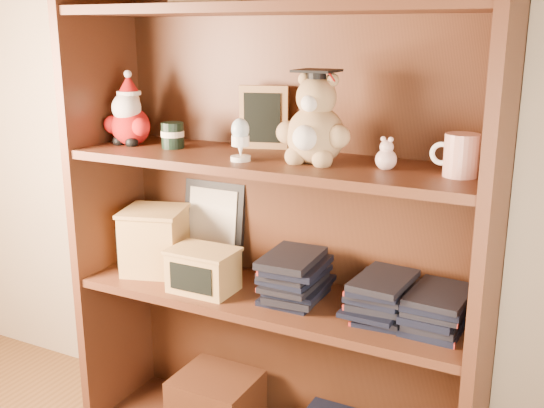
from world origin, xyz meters
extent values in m
cube|color=tan|center=(0.00, 1.50, 1.25)|extent=(3.00, 0.04, 2.50)
cube|color=#502916|center=(-0.61, 1.30, 0.80)|extent=(0.03, 0.35, 1.60)
cube|color=#502916|center=(0.56, 1.30, 0.80)|extent=(0.03, 0.35, 1.60)
cube|color=#4A2614|center=(-0.02, 1.47, 0.80)|extent=(1.20, 0.02, 1.60)
cube|color=#502916|center=(-0.02, 1.30, 1.34)|extent=(1.14, 0.33, 0.02)
cube|color=#4A2614|center=(-0.22, 1.30, 0.14)|extent=(0.25, 0.22, 0.18)
cube|color=#502916|center=(-0.02, 1.30, 0.54)|extent=(1.14, 0.33, 0.02)
cube|color=#502916|center=(-0.02, 1.30, 0.94)|extent=(1.14, 0.33, 0.02)
sphere|color=#A50F0F|center=(-0.50, 1.30, 1.00)|extent=(0.12, 0.12, 0.12)
sphere|color=#A50F0F|center=(-0.56, 1.29, 1.01)|extent=(0.05, 0.05, 0.05)
sphere|color=#A50F0F|center=(-0.45, 1.29, 1.01)|extent=(0.05, 0.05, 0.05)
sphere|color=black|center=(-0.53, 1.28, 0.96)|extent=(0.04, 0.04, 0.04)
sphere|color=black|center=(-0.48, 1.28, 0.96)|extent=(0.04, 0.04, 0.04)
sphere|color=white|center=(-0.50, 1.29, 1.06)|extent=(0.09, 0.09, 0.09)
sphere|color=#D8B293|center=(-0.50, 1.30, 1.08)|extent=(0.06, 0.06, 0.06)
cone|color=#A50F0F|center=(-0.50, 1.30, 1.13)|extent=(0.07, 0.07, 0.06)
sphere|color=white|center=(-0.50, 1.30, 1.16)|extent=(0.02, 0.02, 0.02)
cylinder|color=white|center=(-0.50, 1.30, 1.10)|extent=(0.07, 0.07, 0.01)
cylinder|color=black|center=(-0.35, 1.30, 0.99)|extent=(0.07, 0.07, 0.08)
cylinder|color=beige|center=(-0.35, 1.30, 0.99)|extent=(0.07, 0.07, 0.02)
cube|color=#9E7547|center=(-0.11, 1.42, 1.04)|extent=(0.14, 0.06, 0.18)
cube|color=black|center=(-0.11, 1.41, 1.04)|extent=(0.10, 0.03, 0.14)
cube|color=#9E7547|center=(-0.11, 1.45, 0.97)|extent=(0.08, 0.08, 0.01)
cylinder|color=white|center=(-0.08, 1.23, 0.96)|extent=(0.05, 0.05, 0.01)
cone|color=white|center=(-0.08, 1.23, 0.98)|extent=(0.02, 0.02, 0.04)
cylinder|color=white|center=(-0.08, 1.23, 1.00)|extent=(0.05, 0.05, 0.03)
ellipsoid|color=silver|center=(-0.08, 1.23, 1.03)|extent=(0.05, 0.05, 0.06)
sphere|color=tan|center=(0.10, 1.30, 1.02)|extent=(0.15, 0.15, 0.15)
sphere|color=white|center=(0.10, 1.24, 1.02)|extent=(0.07, 0.07, 0.07)
sphere|color=tan|center=(0.03, 1.28, 1.03)|extent=(0.06, 0.06, 0.06)
sphere|color=tan|center=(0.18, 1.28, 1.03)|extent=(0.06, 0.06, 0.06)
sphere|color=tan|center=(0.07, 1.26, 0.97)|extent=(0.05, 0.05, 0.05)
sphere|color=tan|center=(0.14, 1.26, 0.97)|extent=(0.05, 0.05, 0.05)
sphere|color=tan|center=(0.10, 1.30, 1.12)|extent=(0.10, 0.10, 0.10)
sphere|color=white|center=(0.10, 1.26, 1.11)|extent=(0.04, 0.04, 0.04)
sphere|color=tan|center=(0.07, 1.32, 1.16)|extent=(0.03, 0.03, 0.03)
sphere|color=tan|center=(0.14, 1.32, 1.16)|extent=(0.03, 0.03, 0.03)
cylinder|color=black|center=(0.10, 1.30, 1.17)|extent=(0.05, 0.05, 0.02)
cube|color=black|center=(0.10, 1.30, 1.19)|extent=(0.10, 0.10, 0.01)
cylinder|color=#A50F0F|center=(0.15, 1.28, 1.17)|extent=(0.00, 0.05, 0.03)
sphere|color=beige|center=(0.30, 1.30, 0.97)|extent=(0.05, 0.05, 0.05)
sphere|color=beige|center=(0.30, 1.30, 1.01)|extent=(0.03, 0.03, 0.03)
sphere|color=beige|center=(0.29, 1.30, 1.03)|extent=(0.01, 0.01, 0.01)
sphere|color=beige|center=(0.31, 1.30, 1.03)|extent=(0.01, 0.01, 0.01)
cylinder|color=silver|center=(0.48, 1.30, 1.00)|extent=(0.08, 0.08, 0.10)
torus|color=white|center=(0.43, 1.30, 1.00)|extent=(0.06, 0.01, 0.06)
cube|color=black|center=(-0.31, 1.45, 0.69)|extent=(0.22, 0.05, 0.27)
cube|color=beige|center=(-0.31, 1.43, 0.69)|extent=(0.17, 0.04, 0.23)
cube|color=tan|center=(-0.44, 1.30, 0.65)|extent=(0.22, 0.22, 0.19)
cube|color=black|center=(-0.44, 1.22, 0.65)|extent=(0.12, 0.04, 0.13)
cube|color=tan|center=(-0.44, 1.30, 0.75)|extent=(0.23, 0.23, 0.01)
cube|color=tan|center=(-0.21, 1.24, 0.61)|extent=(0.18, 0.13, 0.12)
cube|color=black|center=(-0.21, 1.17, 0.61)|extent=(0.14, 0.00, 0.08)
cube|color=tan|center=(-0.21, 1.24, 0.67)|extent=(0.19, 0.14, 0.01)
cube|color=black|center=(0.05, 1.30, 0.56)|extent=(0.14, 0.20, 0.02)
cube|color=black|center=(0.05, 1.30, 0.57)|extent=(0.14, 0.20, 0.02)
cube|color=black|center=(0.05, 1.30, 0.59)|extent=(0.14, 0.20, 0.02)
cube|color=black|center=(0.05, 1.30, 0.61)|extent=(0.14, 0.20, 0.02)
cube|color=black|center=(0.05, 1.30, 0.62)|extent=(0.14, 0.20, 0.02)
cube|color=black|center=(0.05, 1.30, 0.64)|extent=(0.14, 0.20, 0.02)
cube|color=black|center=(0.05, 1.30, 0.65)|extent=(0.14, 0.20, 0.02)
cube|color=black|center=(0.05, 1.30, 0.67)|extent=(0.14, 0.20, 0.02)
cube|color=black|center=(0.30, 1.30, 0.56)|extent=(0.14, 0.20, 0.02)
cube|color=black|center=(0.30, 1.30, 0.57)|extent=(0.14, 0.20, 0.02)
cube|color=black|center=(0.30, 1.30, 0.59)|extent=(0.14, 0.20, 0.02)
cube|color=black|center=(0.30, 1.30, 0.61)|extent=(0.14, 0.20, 0.02)
cube|color=black|center=(0.30, 1.30, 0.62)|extent=(0.14, 0.20, 0.02)
cube|color=black|center=(0.30, 1.30, 0.64)|extent=(0.14, 0.20, 0.02)
cube|color=black|center=(0.30, 1.30, 0.65)|extent=(0.14, 0.20, 0.02)
cube|color=black|center=(0.30, 1.30, 0.67)|extent=(0.14, 0.20, 0.02)
cube|color=black|center=(0.44, 1.30, 0.56)|extent=(0.14, 0.20, 0.02)
cube|color=black|center=(0.44, 1.30, 0.57)|extent=(0.14, 0.20, 0.02)
cube|color=black|center=(0.44, 1.30, 0.59)|extent=(0.14, 0.20, 0.02)
cube|color=black|center=(0.44, 1.30, 0.61)|extent=(0.14, 0.20, 0.02)
cube|color=black|center=(0.44, 1.30, 0.62)|extent=(0.14, 0.20, 0.02)
cube|color=black|center=(0.44, 1.30, 0.64)|extent=(0.14, 0.20, 0.02)
camera|label=1|loc=(0.75, -0.20, 1.28)|focal=42.00mm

